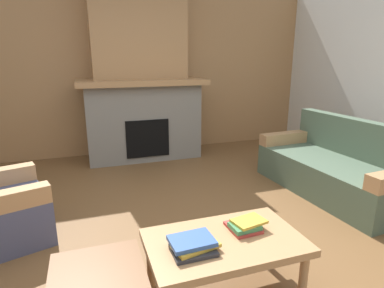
% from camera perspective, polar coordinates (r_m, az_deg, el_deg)
% --- Properties ---
extents(ground, '(9.00, 9.00, 0.00)m').
position_cam_1_polar(ground, '(2.91, 1.22, -16.93)').
color(ground, brown).
extents(wall_back_wood_panel, '(6.00, 0.12, 2.70)m').
position_cam_1_polar(wall_back_wood_panel, '(5.38, -9.95, 12.99)').
color(wall_back_wood_panel, '#A87A4C').
rests_on(wall_back_wood_panel, ground).
extents(fireplace, '(1.90, 0.82, 2.70)m').
position_cam_1_polar(fireplace, '(5.02, -9.15, 10.73)').
color(fireplace, gray).
rests_on(fireplace, ground).
extents(couch, '(0.95, 1.85, 0.85)m').
position_cam_1_polar(couch, '(4.10, 24.47, -4.06)').
color(couch, '#4C604C').
rests_on(couch, ground).
extents(coffee_table, '(1.00, 0.60, 0.43)m').
position_cam_1_polar(coffee_table, '(2.16, 5.88, -17.81)').
color(coffee_table, tan).
rests_on(coffee_table, ground).
extents(book_stack_near_edge, '(0.30, 0.23, 0.07)m').
position_cam_1_polar(book_stack_near_edge, '(1.99, 0.26, -17.71)').
color(book_stack_near_edge, '#2D2D33').
rests_on(book_stack_near_edge, coffee_table).
extents(book_stack_center, '(0.25, 0.22, 0.07)m').
position_cam_1_polar(book_stack_center, '(2.22, 9.52, -14.21)').
color(book_stack_center, '#B23833').
rests_on(book_stack_center, coffee_table).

